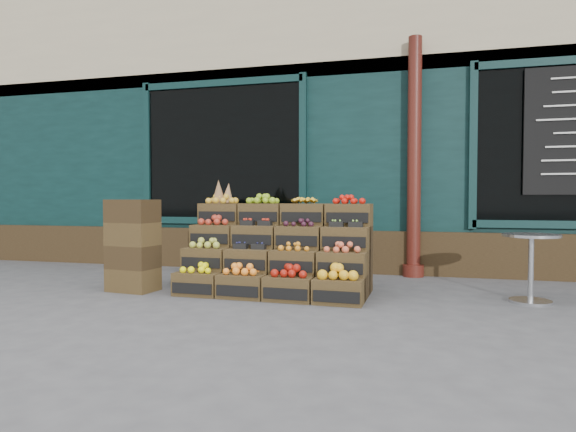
# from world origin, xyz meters

# --- Properties ---
(ground) EXTENTS (60.00, 60.00, 0.00)m
(ground) POSITION_xyz_m (0.00, 0.00, 0.00)
(ground) COLOR #49494B
(ground) RESTS_ON ground
(shop_facade) EXTENTS (12.00, 6.24, 4.80)m
(shop_facade) POSITION_xyz_m (0.00, 5.11, 2.40)
(shop_facade) COLOR black
(shop_facade) RESTS_ON ground
(crate_display) EXTENTS (2.07, 1.06, 1.28)m
(crate_display) POSITION_xyz_m (-0.29, 0.57, 0.39)
(crate_display) COLOR #403019
(crate_display) RESTS_ON ground
(spare_crates) EXTENTS (0.56, 0.42, 1.04)m
(spare_crates) POSITION_xyz_m (-1.89, 0.20, 0.52)
(spare_crates) COLOR #403019
(spare_crates) RESTS_ON ground
(bistro_table) EXTENTS (0.55, 0.55, 0.69)m
(bistro_table) POSITION_xyz_m (2.34, 0.64, 0.43)
(bistro_table) COLOR silver
(bistro_table) RESTS_ON ground
(shopkeeper) EXTENTS (0.86, 0.70, 2.02)m
(shopkeeper) POSITION_xyz_m (-1.58, 2.98, 1.01)
(shopkeeper) COLOR #1F6C2C
(shopkeeper) RESTS_ON ground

